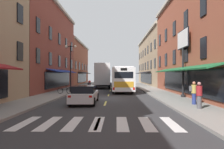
% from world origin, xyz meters
% --- Properties ---
extents(ground_plane, '(34.80, 80.00, 0.10)m').
position_xyz_m(ground_plane, '(0.00, 0.00, -0.05)').
color(ground_plane, '#333335').
extents(lane_centre_dashes, '(0.14, 73.90, 0.01)m').
position_xyz_m(lane_centre_dashes, '(0.00, -0.25, 0.00)').
color(lane_centre_dashes, '#DBCC4C').
rests_on(lane_centre_dashes, ground).
extents(crosswalk_near, '(7.10, 2.80, 0.01)m').
position_xyz_m(crosswalk_near, '(0.00, -10.00, 0.00)').
color(crosswalk_near, silver).
rests_on(crosswalk_near, ground).
extents(sidewalk_left, '(3.00, 80.00, 0.14)m').
position_xyz_m(sidewalk_left, '(-5.90, 0.00, 0.07)').
color(sidewalk_left, gray).
rests_on(sidewalk_left, ground).
extents(sidewalk_right, '(3.00, 80.00, 0.14)m').
position_xyz_m(sidewalk_right, '(5.90, 0.00, 0.07)').
color(sidewalk_right, gray).
rests_on(sidewalk_right, ground).
extents(billboard_sign, '(0.40, 2.95, 6.24)m').
position_xyz_m(billboard_sign, '(7.05, -0.11, 4.89)').
color(billboard_sign, black).
rests_on(billboard_sign, sidewalk_right).
extents(transit_bus, '(2.77, 11.50, 3.18)m').
position_xyz_m(transit_bus, '(1.58, 8.79, 1.67)').
color(transit_bus, white).
rests_on(transit_bus, ground).
extents(box_truck, '(2.70, 6.95, 4.05)m').
position_xyz_m(box_truck, '(-1.41, 14.50, 2.04)').
color(box_truck, white).
rests_on(box_truck, ground).
extents(sedan_near, '(1.93, 4.59, 1.38)m').
position_xyz_m(sedan_near, '(-1.59, -3.57, 0.70)').
color(sedan_near, silver).
rests_on(sedan_near, ground).
extents(sedan_mid, '(2.02, 4.80, 1.32)m').
position_xyz_m(sedan_mid, '(-1.32, 22.95, 0.69)').
color(sedan_mid, '#515154').
rests_on(sedan_mid, ground).
extents(motorcycle_rider, '(0.62, 2.07, 1.66)m').
position_xyz_m(motorcycle_rider, '(-1.78, 0.71, 0.71)').
color(motorcycle_rider, black).
rests_on(motorcycle_rider, ground).
extents(bicycle_near, '(1.70, 0.48, 0.91)m').
position_xyz_m(bicycle_near, '(-4.77, 2.92, 0.50)').
color(bicycle_near, black).
rests_on(bicycle_near, sidewalk_left).
extents(pedestrian_near, '(0.52, 0.38, 1.59)m').
position_xyz_m(pedestrian_near, '(6.24, -4.86, 0.98)').
color(pedestrian_near, navy).
rests_on(pedestrian_near, sidewalk_right).
extents(pedestrian_mid, '(0.36, 0.36, 1.62)m').
position_xyz_m(pedestrian_mid, '(5.88, -6.69, 0.97)').
color(pedestrian_mid, '#4C4C51').
rests_on(pedestrian_mid, sidewalk_right).
extents(street_lamp_twin, '(1.42, 0.32, 5.68)m').
position_xyz_m(street_lamp_twin, '(-4.69, 5.39, 3.28)').
color(street_lamp_twin, black).
rests_on(street_lamp_twin, sidewalk_left).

